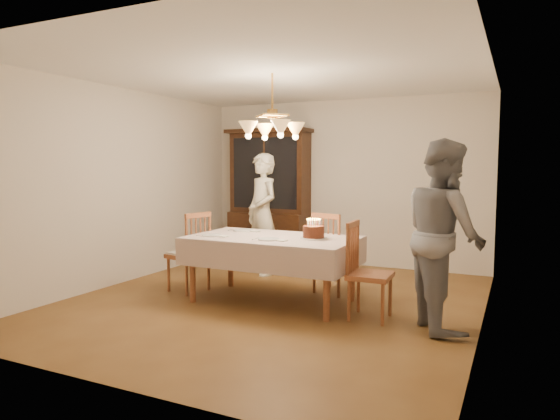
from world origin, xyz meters
The scene contains 14 objects.
ground centered at (0.00, 0.00, 0.00)m, with size 5.00×5.00×0.00m, color brown.
room_shell centered at (0.00, 0.00, 1.58)m, with size 5.00×5.00×5.00m.
dining_table centered at (0.00, 0.00, 0.68)m, with size 1.90×1.10×0.76m.
china_hutch centered at (-1.18, 2.25, 1.04)m, with size 1.38×0.54×2.16m.
chair_far_side centered at (0.50, 0.68, 0.44)m, with size 0.53×0.51×1.00m.
chair_left_end centered at (-1.16, -0.02, 0.45)m, with size 0.51×0.52×1.00m.
chair_right_end centered at (1.18, -0.15, 0.44)m, with size 0.43×0.45×1.00m.
elderly_woman centered at (-0.79, 1.25, 0.87)m, with size 0.64×0.42×1.75m, color beige.
adult_in_grey centered at (1.90, -0.12, 0.91)m, with size 0.89×0.69×1.83m, color slate.
birthday_cake centered at (0.48, 0.06, 0.83)m, with size 0.30×0.30×0.23m.
place_setting_near_left centered at (-0.65, -0.25, 0.77)m, with size 0.37×0.23×0.02m.
place_setting_near_right centered at (0.09, -0.24, 0.77)m, with size 0.38×0.23×0.02m.
place_setting_far_left centered at (-0.54, 0.30, 0.77)m, with size 0.40×0.25×0.02m.
chandelier centered at (0.00, 0.00, 1.98)m, with size 0.62×0.62×0.73m.
Camera 1 is at (2.53, -5.07, 1.57)m, focal length 32.00 mm.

